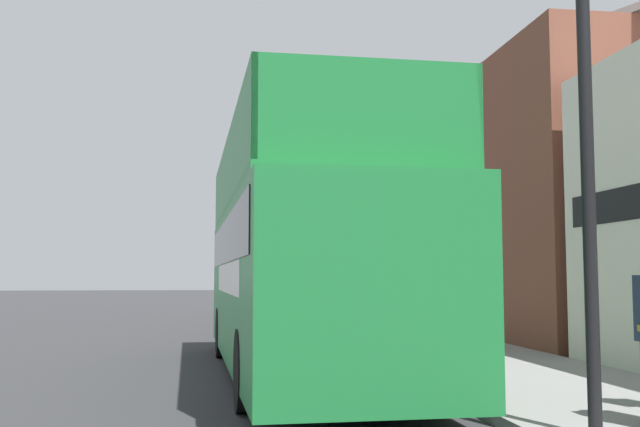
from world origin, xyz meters
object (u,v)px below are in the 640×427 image
(parked_car_ahead_of_bus, at_px, (284,310))
(lamp_post_second, at_px, (378,196))
(lamp_post_third, at_px, (324,223))
(lamp_post_nearest, at_px, (584,64))
(tour_bus, at_px, (300,269))

(parked_car_ahead_of_bus, xyz_separation_m, lamp_post_second, (1.67, -4.54, 2.67))
(lamp_post_second, bearing_deg, parked_car_ahead_of_bus, 110.14)
(lamp_post_second, height_order, lamp_post_third, lamp_post_third)
(parked_car_ahead_of_bus, xyz_separation_m, lamp_post_nearest, (1.67, -13.88, 2.96))
(parked_car_ahead_of_bus, relative_size, lamp_post_nearest, 0.82)
(tour_bus, distance_m, parked_car_ahead_of_bus, 8.29)
(tour_bus, height_order, parked_car_ahead_of_bus, tour_bus)
(lamp_post_nearest, bearing_deg, parked_car_ahead_of_bus, 96.86)
(tour_bus, relative_size, lamp_post_nearest, 2.02)
(tour_bus, distance_m, lamp_post_second, 4.56)
(tour_bus, height_order, lamp_post_nearest, lamp_post_nearest)
(tour_bus, xyz_separation_m, lamp_post_nearest, (2.15, -5.67, 1.95))
(parked_car_ahead_of_bus, height_order, lamp_post_second, lamp_post_second)
(parked_car_ahead_of_bus, distance_m, lamp_post_third, 5.80)
(parked_car_ahead_of_bus, relative_size, lamp_post_second, 0.91)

